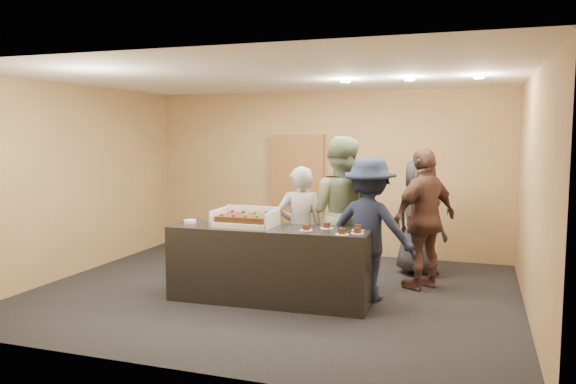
% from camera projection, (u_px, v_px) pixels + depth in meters
% --- Properties ---
extents(room, '(6.04, 6.00, 2.70)m').
position_uv_depth(room, '(273.00, 186.00, 7.02)').
color(room, black).
rests_on(room, ground).
extents(serving_counter, '(2.43, 0.79, 0.90)m').
position_uv_depth(serving_counter, '(270.00, 264.00, 6.72)').
color(serving_counter, black).
rests_on(serving_counter, floor).
extents(storage_cabinet, '(0.90, 0.15, 1.99)m').
position_uv_depth(storage_cabinet, '(298.00, 194.00, 9.47)').
color(storage_cabinet, brown).
rests_on(storage_cabinet, floor).
extents(cake_box, '(0.72, 0.50, 0.21)m').
position_uv_depth(cake_box, '(246.00, 222.00, 6.79)').
color(cake_box, white).
rests_on(cake_box, serving_counter).
extents(sheet_cake, '(0.62, 0.43, 0.12)m').
position_uv_depth(sheet_cake, '(245.00, 218.00, 6.76)').
color(sheet_cake, '#3A1E0D').
rests_on(sheet_cake, cake_box).
extents(plate_stack, '(0.15, 0.15, 0.04)m').
position_uv_depth(plate_stack, '(190.00, 221.00, 7.00)').
color(plate_stack, white).
rests_on(plate_stack, serving_counter).
extents(slice_a, '(0.15, 0.15, 0.07)m').
position_uv_depth(slice_a, '(306.00, 229.00, 6.44)').
color(slice_a, white).
rests_on(slice_a, serving_counter).
extents(slice_b, '(0.15, 0.15, 0.07)m').
position_uv_depth(slice_b, '(327.00, 226.00, 6.58)').
color(slice_b, white).
rests_on(slice_b, serving_counter).
extents(slice_c, '(0.15, 0.15, 0.07)m').
position_uv_depth(slice_c, '(342.00, 232.00, 6.18)').
color(slice_c, white).
rests_on(slice_c, serving_counter).
extents(slice_d, '(0.15, 0.15, 0.07)m').
position_uv_depth(slice_d, '(358.00, 229.00, 6.44)').
color(slice_d, white).
rests_on(slice_d, serving_counter).
extents(slice_e, '(0.15, 0.15, 0.07)m').
position_uv_depth(slice_e, '(357.00, 232.00, 6.24)').
color(slice_e, white).
rests_on(slice_e, serving_counter).
extents(person_server_grey, '(0.69, 0.57, 1.60)m').
position_uv_depth(person_server_grey, '(300.00, 230.00, 7.08)').
color(person_server_grey, '#A9AAAE').
rests_on(person_server_grey, floor).
extents(person_sage_man, '(0.99, 0.79, 1.97)m').
position_uv_depth(person_sage_man, '(339.00, 213.00, 7.20)').
color(person_sage_man, gray).
rests_on(person_sage_man, floor).
extents(person_navy_man, '(1.20, 0.80, 1.73)m').
position_uv_depth(person_navy_man, '(369.00, 229.00, 6.74)').
color(person_navy_man, '#192139').
rests_on(person_navy_man, floor).
extents(person_brown_extra, '(1.00, 1.12, 1.83)m').
position_uv_depth(person_brown_extra, '(424.00, 219.00, 7.24)').
color(person_brown_extra, brown).
rests_on(person_brown_extra, floor).
extents(person_dark_suit, '(0.97, 0.90, 1.67)m').
position_uv_depth(person_dark_suit, '(419.00, 217.00, 7.96)').
color(person_dark_suit, '#28272D').
rests_on(person_dark_suit, floor).
extents(ceiling_spotlights, '(1.72, 0.12, 0.03)m').
position_uv_depth(ceiling_spotlights, '(410.00, 79.00, 6.84)').
color(ceiling_spotlights, '#FFEAC6').
rests_on(ceiling_spotlights, ceiling).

